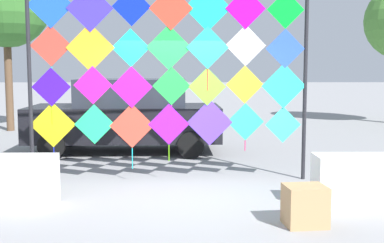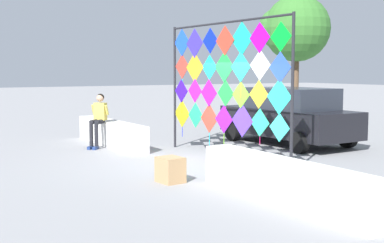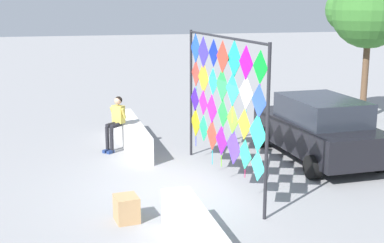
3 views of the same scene
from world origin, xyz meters
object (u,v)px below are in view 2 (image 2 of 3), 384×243
parked_car (289,116)px  tree_palm_like (293,29)px  seated_vendor (98,116)px  kite_display_rack (224,76)px  cardboard_box_large (170,170)px

parked_car → tree_palm_like: bearing=137.4°
seated_vendor → parked_car: size_ratio=0.35×
seated_vendor → kite_display_rack: bearing=32.2°
kite_display_rack → parked_car: (-1.11, 3.19, -1.25)m
kite_display_rack → seated_vendor: size_ratio=3.07×
cardboard_box_large → kite_display_rack: bearing=125.6°
tree_palm_like → cardboard_box_large: bearing=-53.2°
seated_vendor → cardboard_box_large: size_ratio=3.06×
kite_display_rack → parked_car: kite_display_rack is taller
cardboard_box_large → parked_car: bearing=117.1°
seated_vendor → tree_palm_like: 10.02m
kite_display_rack → cardboard_box_large: size_ratio=9.37×
kite_display_rack → tree_palm_like: 9.20m
tree_palm_like → parked_car: bearing=-42.6°
seated_vendor → parked_car: 5.83m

